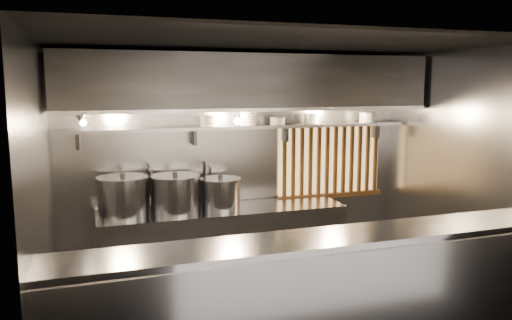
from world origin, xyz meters
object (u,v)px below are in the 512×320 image
heat_lamp (80,117)px  stock_pot_mid (123,196)px  stock_pot_left (176,194)px  stock_pot_right (221,193)px  pendant_bulb (238,121)px

heat_lamp → stock_pot_mid: bearing=38.0°
stock_pot_left → stock_pot_right: size_ratio=1.24×
heat_lamp → stock_pot_left: (1.02, 0.31, -0.94)m
stock_pot_left → stock_pot_mid: 0.60m
heat_lamp → stock_pot_left: size_ratio=0.54×
stock_pot_mid → stock_pot_right: (1.15, -0.02, -0.04)m
stock_pot_right → stock_pot_left: bearing=179.9°
heat_lamp → pendant_bulb: 1.83m
pendant_bulb → stock_pot_left: bearing=-177.3°
pendant_bulb → stock_pot_mid: 1.61m
stock_pot_right → pendant_bulb: bearing=9.5°
stock_pot_left → stock_pot_right: stock_pot_left is taller
stock_pot_left → stock_pot_mid: bearing=178.6°
heat_lamp → stock_pot_mid: heat_lamp is taller
heat_lamp → stock_pot_mid: size_ratio=0.51×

